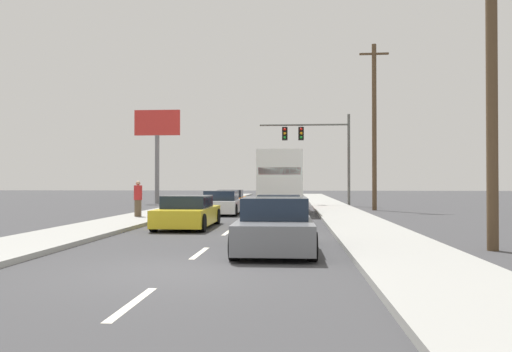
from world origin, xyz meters
The scene contains 15 objects.
ground_plane centered at (0.00, 25.00, 0.00)m, with size 140.00×140.00×0.00m, color #3D3D3F.
sidewalk_right centered at (4.85, 20.00, 0.07)m, with size 2.60×80.00×0.14m, color #9E9E99.
sidewalk_left centered at (-4.85, 20.00, 0.07)m, with size 2.60×80.00×0.14m, color #9E9E99.
lane_markings centered at (0.00, 19.96, 0.00)m, with size 0.14×57.00×0.01m.
car_orange centered at (-1.90, 23.21, 0.56)m, with size 1.95×4.60×1.23m.
car_white centered at (-1.54, 16.77, 0.59)m, with size 1.94×4.03×1.28m.
car_yellow centered at (-1.74, 9.11, 0.56)m, with size 1.94×4.42×1.23m.
box_truck centered at (1.55, 19.06, 1.98)m, with size 2.56×8.39×3.39m.
car_silver centered at (1.71, 10.29, 0.58)m, with size 1.94×4.03×1.23m.
car_gray centered at (1.81, 3.01, 0.60)m, with size 1.98×4.27×1.34m.
traffic_signal_mast centered at (3.62, 27.08, 4.82)m, with size 6.64×0.69×6.75m.
utility_pole_near centered at (7.29, 3.46, 4.50)m, with size 1.80×0.28×8.73m.
utility_pole_mid centered at (7.28, 21.60, 5.31)m, with size 1.80×0.28×10.33m.
roadside_billboard centered at (-8.88, 30.20, 5.42)m, with size 3.77×0.36×7.67m.
pedestrian_near_corner centered at (-4.95, 13.05, 0.96)m, with size 0.38×0.38×1.66m.
Camera 1 is at (2.28, -9.39, 1.72)m, focal length 34.58 mm.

